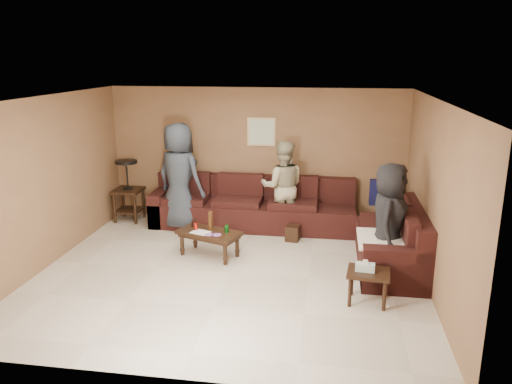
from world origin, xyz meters
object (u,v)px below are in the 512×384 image
(side_table_right, at_px, (368,275))
(person_left, at_px, (179,177))
(person_middle, at_px, (283,186))
(person_right, at_px, (389,221))
(sectional_sofa, at_px, (295,221))
(coffee_table, at_px, (209,235))
(waste_bin, at_px, (293,233))
(end_table_left, at_px, (128,189))

(side_table_right, relative_size, person_left, 0.30)
(person_middle, distance_m, person_right, 2.39)
(person_right, bearing_deg, side_table_right, 173.21)
(sectional_sofa, xyz_separation_m, person_left, (-2.10, 0.28, 0.64))
(sectional_sofa, xyz_separation_m, coffee_table, (-1.27, -0.93, 0.02))
(waste_bin, height_order, person_middle, person_middle)
(end_table_left, distance_m, person_right, 4.95)
(coffee_table, xyz_separation_m, end_table_left, (-1.93, 1.48, 0.26))
(waste_bin, distance_m, person_middle, 0.88)
(sectional_sofa, distance_m, side_table_right, 2.40)
(sectional_sofa, xyz_separation_m, person_middle, (-0.26, 0.44, 0.49))
(person_right, bearing_deg, person_middle, 57.25)
(person_left, bearing_deg, sectional_sofa, -165.49)
(waste_bin, bearing_deg, person_middle, 114.75)
(end_table_left, xyz_separation_m, person_right, (4.60, -1.83, 0.22))
(person_right, bearing_deg, end_table_left, 81.57)
(coffee_table, xyz_separation_m, side_table_right, (2.36, -1.21, 0.03))
(end_table_left, height_order, waste_bin, end_table_left)
(sectional_sofa, height_order, person_right, person_right)
(end_table_left, bearing_deg, coffee_table, -37.47)
(person_right, bearing_deg, coffee_table, 95.78)
(coffee_table, xyz_separation_m, person_right, (2.67, -0.35, 0.48))
(side_table_right, height_order, person_right, person_right)
(sectional_sofa, relative_size, coffee_table, 4.28)
(coffee_table, height_order, end_table_left, end_table_left)
(coffee_table, height_order, person_middle, person_middle)
(person_left, bearing_deg, coffee_table, 146.64)
(end_table_left, xyz_separation_m, person_middle, (2.94, -0.11, 0.20))
(person_middle, bearing_deg, waste_bin, 108.49)
(sectional_sofa, height_order, side_table_right, sectional_sofa)
(person_middle, bearing_deg, person_left, -1.44)
(waste_bin, height_order, person_right, person_right)
(sectional_sofa, distance_m, person_left, 2.21)
(coffee_table, distance_m, end_table_left, 2.45)
(person_left, height_order, person_right, person_left)
(person_left, xyz_separation_m, person_middle, (1.84, 0.16, -0.15))
(coffee_table, height_order, waste_bin, coffee_table)
(sectional_sofa, relative_size, person_left, 2.41)
(waste_bin, bearing_deg, person_left, 170.39)
(side_table_right, bearing_deg, waste_bin, 118.27)
(sectional_sofa, xyz_separation_m, waste_bin, (-0.02, -0.07, -0.19))
(end_table_left, height_order, side_table_right, end_table_left)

